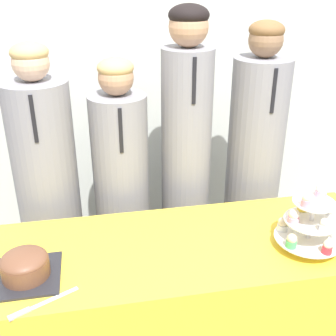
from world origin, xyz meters
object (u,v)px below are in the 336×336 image
Objects in this scene: cake_knife at (32,308)px; student_3 at (253,172)px; cupcake_stand at (310,222)px; student_2 at (186,167)px; student_1 at (122,195)px; student_0 at (49,196)px; round_cake at (25,266)px.

student_3 is at bearing 10.85° from cake_knife.
cupcake_stand is 0.18× the size of student_3.
student_3 is (0.39, 0.00, -0.06)m from student_2.
student_2 is 1.05× the size of student_3.
student_0 is at bearing 180.00° from student_1.
student_3 reaches higher than cake_knife.
student_0 is at bearing 63.97° from cake_knife.
round_cake is 0.18× the size of student_1.
student_1 is (0.38, 0.84, -0.06)m from cake_knife.
cupcake_stand is at bearing -17.76° from cake_knife.
round_cake is at bearing 75.96° from cake_knife.
student_1 is 0.90× the size of student_3.
student_3 is (0.03, 0.68, -0.10)m from cupcake_stand.
student_2 is (0.73, 0.84, 0.08)m from cake_knife.
cupcake_stand is 0.20× the size of student_1.
cupcake_stand is (1.13, -0.01, 0.07)m from round_cake.
student_1 is 0.86× the size of student_2.
round_cake is 0.18m from cake_knife.
round_cake is 1.14m from cupcake_stand.
student_0 is (-0.00, 0.84, -0.03)m from cake_knife.
student_0 is 1.06× the size of student_1.
student_3 is at bearing 87.73° from cupcake_stand.
student_3 reaches higher than student_1.
cupcake_stand reaches higher than cake_knife.
student_0 is 0.95× the size of student_3.
student_2 is (0.35, 0.00, 0.14)m from student_1.
student_2 is (0.77, 0.67, 0.03)m from round_cake.
student_1 is 0.38m from student_2.
student_0 is 1.12m from student_3.
student_2 reaches higher than student_3.
round_cake is 0.15× the size of student_2.
student_3 is at bearing 30.03° from round_cake.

